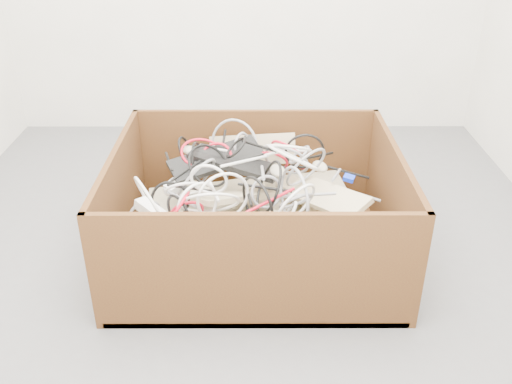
{
  "coord_description": "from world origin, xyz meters",
  "views": [
    {
      "loc": [
        0.06,
        -2.1,
        1.47
      ],
      "look_at": [
        0.07,
        0.02,
        0.3
      ],
      "focal_mm": 39.47,
      "sensor_mm": 36.0,
      "label": 1
    }
  ],
  "objects_px": {
    "power_strip_right": "(162,218)",
    "vga_plug": "(349,178)",
    "cardboard_box": "(252,228)",
    "power_strip_left": "(191,172)"
  },
  "relations": [
    {
      "from": "vga_plug",
      "to": "power_strip_left",
      "type": "bearing_deg",
      "value": -162.32
    },
    {
      "from": "vga_plug",
      "to": "cardboard_box",
      "type": "bearing_deg",
      "value": -154.11
    },
    {
      "from": "cardboard_box",
      "to": "power_strip_left",
      "type": "xyz_separation_m",
      "value": [
        -0.26,
        0.08,
        0.24
      ]
    },
    {
      "from": "cardboard_box",
      "to": "power_strip_left",
      "type": "distance_m",
      "value": 0.36
    },
    {
      "from": "cardboard_box",
      "to": "power_strip_right",
      "type": "distance_m",
      "value": 0.48
    },
    {
      "from": "power_strip_left",
      "to": "vga_plug",
      "type": "relative_size",
      "value": 6.33
    },
    {
      "from": "power_strip_right",
      "to": "vga_plug",
      "type": "bearing_deg",
      "value": 62.12
    },
    {
      "from": "cardboard_box",
      "to": "power_strip_right",
      "type": "xyz_separation_m",
      "value": [
        -0.34,
        -0.26,
        0.21
      ]
    },
    {
      "from": "power_strip_right",
      "to": "vga_plug",
      "type": "distance_m",
      "value": 0.81
    },
    {
      "from": "power_strip_left",
      "to": "power_strip_right",
      "type": "distance_m",
      "value": 0.35
    }
  ]
}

